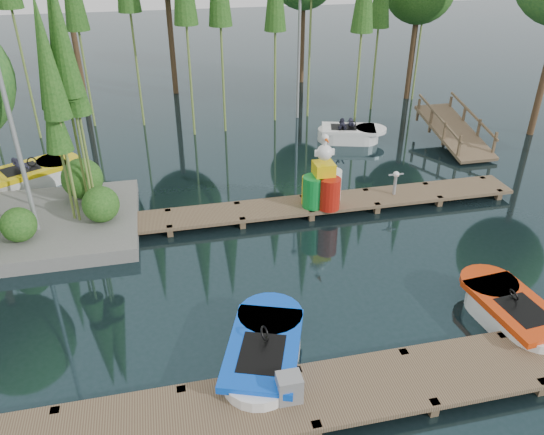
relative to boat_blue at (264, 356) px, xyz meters
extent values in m
plane|color=#1B2E33|center=(0.53, 3.38, -0.29)|extent=(90.00, 90.00, 0.00)
cube|color=brown|center=(0.53, -1.12, -0.04)|extent=(18.00, 1.50, 0.10)
cube|color=brown|center=(-3.77, -0.49, -0.24)|extent=(0.16, 0.16, 0.50)
cube|color=brown|center=(-1.62, -0.49, -0.24)|extent=(0.16, 0.16, 0.50)
cube|color=brown|center=(0.53, -1.75, -0.24)|extent=(0.16, 0.16, 0.50)
cube|color=brown|center=(0.53, -0.49, -0.24)|extent=(0.16, 0.16, 0.50)
cube|color=brown|center=(2.68, -1.75, -0.24)|extent=(0.16, 0.16, 0.50)
cube|color=brown|center=(2.68, -0.49, -0.24)|extent=(0.16, 0.16, 0.50)
cube|color=brown|center=(4.83, -1.75, -0.24)|extent=(0.16, 0.16, 0.50)
cube|color=brown|center=(4.83, -0.49, -0.24)|extent=(0.16, 0.16, 0.50)
cube|color=brown|center=(1.53, 5.88, -0.04)|extent=(15.00, 1.20, 0.10)
cube|color=brown|center=(-5.57, 5.40, -0.24)|extent=(0.16, 0.16, 0.50)
cube|color=brown|center=(-5.57, 6.36, -0.24)|extent=(0.16, 0.16, 0.50)
cube|color=brown|center=(-3.54, 5.40, -0.24)|extent=(0.16, 0.16, 0.50)
cube|color=brown|center=(-3.54, 6.36, -0.24)|extent=(0.16, 0.16, 0.50)
cube|color=brown|center=(-1.52, 5.40, -0.24)|extent=(0.16, 0.16, 0.50)
cube|color=brown|center=(-1.52, 6.36, -0.24)|extent=(0.16, 0.16, 0.50)
cube|color=brown|center=(0.51, 5.40, -0.24)|extent=(0.16, 0.16, 0.50)
cube|color=brown|center=(0.51, 6.36, -0.24)|extent=(0.16, 0.16, 0.50)
cube|color=brown|center=(2.54, 5.40, -0.24)|extent=(0.16, 0.16, 0.50)
cube|color=brown|center=(2.54, 6.36, -0.24)|extent=(0.16, 0.16, 0.50)
cube|color=brown|center=(4.57, 5.40, -0.24)|extent=(0.16, 0.16, 0.50)
cube|color=brown|center=(4.57, 6.36, -0.24)|extent=(0.16, 0.16, 0.50)
cube|color=brown|center=(6.60, 5.40, -0.24)|extent=(0.16, 0.16, 0.50)
cube|color=brown|center=(6.60, 6.36, -0.24)|extent=(0.16, 0.16, 0.50)
cube|color=brown|center=(8.63, 5.40, -0.24)|extent=(0.16, 0.16, 0.50)
cube|color=brown|center=(8.63, 6.36, -0.24)|extent=(0.16, 0.16, 0.50)
cube|color=slate|center=(-5.47, 6.38, -0.11)|extent=(6.20, 4.20, 0.42)
sphere|color=#2D5F1E|center=(-5.27, 5.38, 0.55)|extent=(0.90, 0.90, 0.90)
sphere|color=#2D5F1E|center=(-3.87, 7.58, 0.70)|extent=(1.20, 1.20, 1.20)
sphere|color=#2D5F1E|center=(-3.27, 5.98, 0.60)|extent=(1.00, 1.00, 1.00)
cylinder|color=olive|center=(-3.73, 6.94, 2.68)|extent=(0.07, 0.07, 5.93)
cone|color=#2D5F1E|center=(-3.73, 6.94, 4.75)|extent=(0.70, 0.70, 2.97)
cylinder|color=olive|center=(-4.05, 6.77, 2.54)|extent=(0.07, 0.07, 5.66)
cone|color=#2D5F1E|center=(-4.05, 6.77, 4.53)|extent=(0.70, 0.70, 2.83)
cylinder|color=olive|center=(-3.54, 6.96, 2.32)|extent=(0.07, 0.07, 5.22)
cone|color=#2D5F1E|center=(-3.54, 6.96, 4.15)|extent=(0.70, 0.70, 2.61)
cylinder|color=olive|center=(-3.92, 6.15, 2.48)|extent=(0.07, 0.07, 5.53)
cone|color=#2D5F1E|center=(-3.92, 6.15, 4.41)|extent=(0.70, 0.70, 2.76)
cylinder|color=olive|center=(-4.06, 6.28, 1.72)|extent=(0.07, 0.07, 4.01)
cone|color=#2D5F1E|center=(-4.06, 6.28, 3.12)|extent=(0.70, 0.70, 2.01)
cylinder|color=olive|center=(-3.60, 6.82, 2.77)|extent=(0.07, 0.07, 6.11)
cone|color=#2D5F1E|center=(-3.60, 6.82, 4.91)|extent=(0.70, 0.70, 3.05)
cylinder|color=#4A331F|center=(10.51, 16.02, 2.22)|extent=(0.26, 0.26, 5.02)
cylinder|color=#4A331F|center=(6.27, 20.08, 2.37)|extent=(0.26, 0.26, 5.31)
cylinder|color=#4A331F|center=(-0.47, 19.41, 2.94)|extent=(0.26, 0.26, 6.46)
cylinder|color=#4A331F|center=(-4.89, 19.38, 3.14)|extent=(0.26, 0.26, 6.85)
cylinder|color=olive|center=(-6.18, 14.19, 4.54)|extent=(0.09, 0.09, 9.66)
cylinder|color=olive|center=(-4.15, 15.21, 3.56)|extent=(0.09, 0.09, 7.69)
cylinder|color=olive|center=(-2.11, 14.85, 4.21)|extent=(0.09, 0.09, 8.99)
cylinder|color=olive|center=(-0.11, 13.24, 3.93)|extent=(0.09, 0.09, 8.44)
cylinder|color=olive|center=(1.18, 13.37, 3.82)|extent=(0.09, 0.09, 8.22)
cylinder|color=olive|center=(3.48, 14.25, 3.42)|extent=(0.09, 0.09, 7.41)
cylinder|color=olive|center=(6.77, 13.21, 3.41)|extent=(0.09, 0.09, 7.40)
cylinder|color=olive|center=(8.16, 14.80, 3.28)|extent=(0.09, 0.09, 7.14)
cylinder|color=olive|center=(10.70, 15.80, 4.02)|extent=(0.09, 0.09, 8.61)
cylinder|color=gray|center=(-4.97, 5.88, 3.21)|extent=(0.12, 0.12, 7.00)
cylinder|color=gray|center=(4.53, 14.38, 3.21)|extent=(0.12, 0.12, 7.00)
cube|color=brown|center=(9.53, 9.88, 0.26)|extent=(1.50, 3.94, 0.95)
cube|color=brown|center=(8.83, 8.28, 0.30)|extent=(0.08, 0.08, 0.90)
cube|color=brown|center=(8.83, 9.38, 0.41)|extent=(0.08, 0.08, 0.90)
cube|color=brown|center=(8.83, 10.48, 0.52)|extent=(0.08, 0.08, 0.90)
cube|color=brown|center=(8.83, 11.58, 0.63)|extent=(0.08, 0.08, 0.90)
cube|color=brown|center=(8.83, 9.88, 0.86)|extent=(0.06, 3.54, 0.83)
cube|color=brown|center=(10.23, 8.28, 0.30)|extent=(0.08, 0.08, 0.90)
cube|color=brown|center=(10.23, 9.38, 0.41)|extent=(0.08, 0.08, 0.90)
cube|color=brown|center=(10.23, 10.48, 0.52)|extent=(0.08, 0.08, 0.90)
cube|color=brown|center=(10.23, 11.58, 0.63)|extent=(0.08, 0.08, 0.90)
cube|color=brown|center=(10.23, 9.88, 0.86)|extent=(0.06, 3.54, 0.83)
cube|color=white|center=(-0.02, -0.06, -0.07)|extent=(1.69, 1.70, 0.60)
cylinder|color=white|center=(0.21, 0.56, -0.07)|extent=(1.69, 1.69, 0.60)
cylinder|color=white|center=(-0.25, -0.68, -0.07)|extent=(1.69, 1.69, 0.60)
cube|color=blue|center=(-0.02, -0.06, 0.26)|extent=(2.05, 2.61, 0.15)
cylinder|color=blue|center=(0.31, 0.84, 0.26)|extent=(1.72, 1.72, 0.15)
cube|color=black|center=(-0.10, -0.27, 0.31)|extent=(1.14, 1.30, 0.07)
torus|color=black|center=(0.03, 0.09, 0.48)|extent=(0.26, 0.34, 0.29)
cube|color=white|center=(5.45, 0.02, -0.08)|extent=(1.34, 1.35, 0.56)
cylinder|color=white|center=(5.39, 0.63, -0.08)|extent=(1.34, 1.34, 0.56)
cylinder|color=white|center=(5.51, -0.60, -0.08)|extent=(1.34, 1.34, 0.56)
cube|color=red|center=(5.45, 0.02, 0.23)|extent=(1.45, 2.25, 0.14)
cylinder|color=red|center=(5.37, 0.92, 0.23)|extent=(1.37, 1.37, 0.14)
cube|color=black|center=(5.47, -0.19, 0.27)|extent=(0.85, 1.08, 0.06)
torus|color=black|center=(5.44, 0.17, 0.43)|extent=(0.18, 0.30, 0.27)
cube|color=white|center=(-5.81, 9.68, -0.07)|extent=(1.83, 1.82, 0.61)
cylinder|color=white|center=(-5.22, 10.01, -0.07)|extent=(1.82, 1.82, 0.61)
cylinder|color=white|center=(-6.39, 9.34, -0.07)|extent=(1.82, 1.82, 0.61)
cube|color=yellow|center=(-5.81, 9.68, 0.27)|extent=(2.69, 2.33, 0.16)
cylinder|color=yellow|center=(-4.96, 10.16, 0.27)|extent=(1.85, 1.85, 0.16)
cube|color=black|center=(-6.00, 9.57, 0.32)|extent=(1.36, 1.26, 0.07)
torus|color=black|center=(-5.66, 9.76, 0.49)|extent=(0.35, 0.30, 0.29)
imported|color=#1E1E2D|center=(-6.05, 9.54, 0.59)|extent=(0.60, 0.55, 1.08)
cube|color=white|center=(5.73, 11.18, -0.09)|extent=(1.49, 1.48, 0.54)
cylinder|color=white|center=(6.30, 11.00, -0.09)|extent=(1.48, 1.48, 0.54)
cylinder|color=white|center=(5.16, 11.35, -0.09)|extent=(1.48, 1.48, 0.54)
cube|color=white|center=(5.73, 11.18, 0.21)|extent=(2.33, 1.76, 0.14)
cylinder|color=white|center=(6.56, 10.92, 0.21)|extent=(1.51, 1.51, 0.14)
cube|color=black|center=(5.54, 11.23, 0.25)|extent=(1.15, 0.99, 0.06)
torus|color=black|center=(5.87, 11.13, 0.40)|extent=(0.30, 0.22, 0.26)
imported|color=#1E1E2D|center=(5.50, 11.25, 0.45)|extent=(0.46, 0.40, 0.89)
imported|color=#1E1E2D|center=(5.93, 11.47, 0.39)|extent=(0.37, 0.30, 0.67)
cube|color=gray|center=(0.21, -1.12, 0.28)|extent=(0.43, 0.36, 0.53)
cylinder|color=yellow|center=(2.65, 5.88, 0.43)|extent=(0.56, 0.56, 0.84)
cylinder|color=#0E7F2C|center=(2.66, 5.67, 0.48)|extent=(0.63, 0.63, 0.94)
cylinder|color=white|center=(3.28, 5.98, 0.48)|extent=(0.63, 0.63, 0.94)
cylinder|color=#AD170C|center=(3.07, 5.46, 0.48)|extent=(0.63, 0.63, 0.94)
cube|color=yellow|center=(2.97, 5.78, 1.14)|extent=(0.57, 0.57, 0.37)
sphere|color=white|center=(2.97, 5.78, 1.63)|extent=(0.46, 0.46, 0.46)
cylinder|color=white|center=(2.97, 5.78, 1.89)|extent=(0.10, 0.10, 0.31)
sphere|color=white|center=(2.97, 5.78, 2.07)|extent=(0.21, 0.21, 0.21)
cone|color=#FF520D|center=(2.97, 5.57, 2.05)|extent=(0.10, 0.31, 0.10)
cube|color=white|center=(2.97, 5.78, 1.63)|extent=(0.57, 0.06, 0.19)
cylinder|color=gray|center=(5.30, 5.88, 0.30)|extent=(0.09, 0.09, 0.57)
sphere|color=white|center=(5.30, 5.88, 0.68)|extent=(0.19, 0.19, 0.19)
cube|color=gray|center=(5.30, 5.88, 0.68)|extent=(0.47, 0.04, 0.04)
cone|color=#FF520D|center=(5.30, 5.76, 0.68)|extent=(0.04, 0.09, 0.04)
camera|label=1|loc=(-1.51, -7.45, 7.34)|focal=35.00mm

